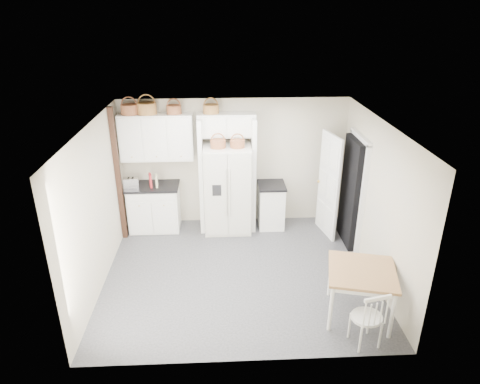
{
  "coord_description": "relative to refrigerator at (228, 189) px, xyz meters",
  "views": [
    {
      "loc": [
        -0.29,
        -6.19,
        4.23
      ],
      "look_at": [
        0.04,
        0.4,
        1.34
      ],
      "focal_mm": 32.0,
      "sensor_mm": 36.0,
      "label": 1
    }
  ],
  "objects": [
    {
      "name": "wall_left",
      "position": [
        -2.1,
        -1.6,
        0.41
      ],
      "size": [
        0.0,
        4.0,
        4.0
      ],
      "primitive_type": "plane",
      "rotation": [
        1.57,
        0.0,
        1.57
      ],
      "color": "beige",
      "rests_on": "floor"
    },
    {
      "name": "basket_fridge_a",
      "position": [
        -0.17,
        -0.1,
        0.96
      ],
      "size": [
        0.29,
        0.29,
        0.15
      ],
      "primitive_type": "cylinder",
      "color": "brown",
      "rests_on": "refrigerator"
    },
    {
      "name": "refrigerator",
      "position": [
        0.0,
        0.0,
        0.0
      ],
      "size": [
        0.92,
        0.74,
        1.77
      ],
      "primitive_type": "cube",
      "color": "silver",
      "rests_on": "floor"
    },
    {
      "name": "basket_fridge_b",
      "position": [
        0.2,
        -0.1,
        0.96
      ],
      "size": [
        0.27,
        0.27,
        0.15
      ],
      "primitive_type": "cylinder",
      "color": "brown",
      "rests_on": "refrigerator"
    },
    {
      "name": "toaster",
      "position": [
        -1.88,
        -0.01,
        0.17
      ],
      "size": [
        0.31,
        0.21,
        0.2
      ],
      "primitive_type": "cube",
      "rotation": [
        0.0,
        0.0,
        0.13
      ],
      "color": "silver",
      "rests_on": "counter_left"
    },
    {
      "name": "bridge_cabinet",
      "position": [
        0.0,
        0.23,
        1.24
      ],
      "size": [
        1.12,
        0.34,
        0.45
      ],
      "primitive_type": "cube",
      "color": "white",
      "rests_on": "wall_back"
    },
    {
      "name": "basket_upper_a",
      "position": [
        -1.81,
        0.23,
        1.56
      ],
      "size": [
        0.33,
        0.33,
        0.18
      ],
      "primitive_type": "cylinder",
      "color": "brown",
      "rests_on": "upper_cabinet"
    },
    {
      "name": "floor",
      "position": [
        0.15,
        -1.6,
        -0.89
      ],
      "size": [
        4.5,
        4.5,
        0.0
      ],
      "primitive_type": "plane",
      "color": "#2F2F2F",
      "rests_on": "ground"
    },
    {
      "name": "counter_right",
      "position": [
        0.89,
        0.1,
        0.02
      ],
      "size": [
        0.54,
        0.64,
        0.04
      ],
      "primitive_type": "cube",
      "color": "black",
      "rests_on": "base_cab_right"
    },
    {
      "name": "trim_post",
      "position": [
        -2.05,
        -0.25,
        0.41
      ],
      "size": [
        0.09,
        0.09,
        2.6
      ],
      "primitive_type": "cube",
      "color": "black",
      "rests_on": "floor"
    },
    {
      "name": "fridge_panel_left",
      "position": [
        -0.51,
        0.1,
        0.26
      ],
      "size": [
        0.08,
        0.6,
        2.3
      ],
      "primitive_type": "cube",
      "color": "white",
      "rests_on": "floor"
    },
    {
      "name": "base_cab_left",
      "position": [
        -1.48,
        0.1,
        -0.43
      ],
      "size": [
        0.99,
        0.62,
        0.92
      ],
      "primitive_type": "cube",
      "color": "white",
      "rests_on": "floor"
    },
    {
      "name": "dining_table",
      "position": [
        1.85,
        -2.78,
        -0.5
      ],
      "size": [
        1.13,
        1.13,
        0.78
      ],
      "primitive_type": "cube",
      "rotation": [
        0.0,
        0.0,
        -0.24
      ],
      "color": "olive",
      "rests_on": "floor"
    },
    {
      "name": "base_cab_right",
      "position": [
        0.89,
        0.1,
        -0.44
      ],
      "size": [
        0.5,
        0.6,
        0.89
      ],
      "primitive_type": "cube",
      "color": "white",
      "rests_on": "floor"
    },
    {
      "name": "basket_upper_c",
      "position": [
        -0.98,
        0.23,
        1.55
      ],
      "size": [
        0.28,
        0.28,
        0.16
      ],
      "primitive_type": "cylinder",
      "color": "brown",
      "rests_on": "upper_cabinet"
    },
    {
      "name": "cookbook_red",
      "position": [
        -1.5,
        0.02,
        0.21
      ],
      "size": [
        0.08,
        0.18,
        0.27
      ],
      "primitive_type": "cube",
      "rotation": [
        0.0,
        0.0,
        0.26
      ],
      "color": "#AE2126",
      "rests_on": "counter_left"
    },
    {
      "name": "door_slab",
      "position": [
        1.95,
        -0.27,
        0.14
      ],
      "size": [
        0.21,
        0.79,
        2.05
      ],
      "primitive_type": "cube",
      "rotation": [
        0.0,
        0.0,
        -1.36
      ],
      "color": "white",
      "rests_on": "floor"
    },
    {
      "name": "basket_upper_b",
      "position": [
        -1.48,
        0.23,
        1.57
      ],
      "size": [
        0.36,
        0.36,
        0.21
      ],
      "primitive_type": "cylinder",
      "color": "olive",
      "rests_on": "upper_cabinet"
    },
    {
      "name": "wall_back",
      "position": [
        0.15,
        0.4,
        0.41
      ],
      "size": [
        4.5,
        0.0,
        4.5
      ],
      "primitive_type": "plane",
      "rotation": [
        1.57,
        0.0,
        0.0
      ],
      "color": "beige",
      "rests_on": "floor"
    },
    {
      "name": "basket_bridge_a",
      "position": [
        -0.29,
        0.23,
        1.55
      ],
      "size": [
        0.3,
        0.3,
        0.17
      ],
      "primitive_type": "cylinder",
      "color": "olive",
      "rests_on": "bridge_cabinet"
    },
    {
      "name": "wall_right",
      "position": [
        2.4,
        -1.6,
        0.41
      ],
      "size": [
        0.0,
        4.0,
        4.0
      ],
      "primitive_type": "plane",
      "rotation": [
        1.57,
        0.0,
        -1.57
      ],
      "color": "beige",
      "rests_on": "floor"
    },
    {
      "name": "windsor_chair",
      "position": [
        1.77,
        -3.35,
        -0.45
      ],
      "size": [
        0.5,
        0.47,
        0.87
      ],
      "primitive_type": "cube",
      "rotation": [
        0.0,
        0.0,
        0.22
      ],
      "color": "white",
      "rests_on": "floor"
    },
    {
      "name": "doorway_void",
      "position": [
        2.31,
        -0.6,
        0.14
      ],
      "size": [
        0.18,
        0.85,
        2.05
      ],
      "primitive_type": "cube",
      "color": "black",
      "rests_on": "floor"
    },
    {
      "name": "fridge_panel_right",
      "position": [
        0.51,
        0.1,
        0.26
      ],
      "size": [
        0.08,
        0.6,
        2.3
      ],
      "primitive_type": "cube",
      "color": "white",
      "rests_on": "floor"
    },
    {
      "name": "ceiling",
      "position": [
        0.15,
        -1.6,
        1.71
      ],
      "size": [
        4.5,
        4.5,
        0.0
      ],
      "primitive_type": "plane",
      "color": "white",
      "rests_on": "wall_back"
    },
    {
      "name": "counter_left",
      "position": [
        -1.48,
        0.1,
        0.05
      ],
      "size": [
        1.03,
        0.67,
        0.04
      ],
      "primitive_type": "cube",
      "color": "black",
      "rests_on": "base_cab_left"
    },
    {
      "name": "cookbook_cream",
      "position": [
        -1.38,
        0.02,
        0.19
      ],
      "size": [
        0.05,
        0.17,
        0.25
      ],
      "primitive_type": "cube",
      "rotation": [
        0.0,
        0.0,
        0.09
      ],
      "color": "beige",
      "rests_on": "counter_left"
    },
    {
      "name": "upper_cabinet",
      "position": [
        -1.35,
        0.23,
        1.01
      ],
      "size": [
        1.4,
        0.34,
        0.9
      ],
      "primitive_type": "cube",
      "color": "white",
      "rests_on": "wall_back"
    }
  ]
}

